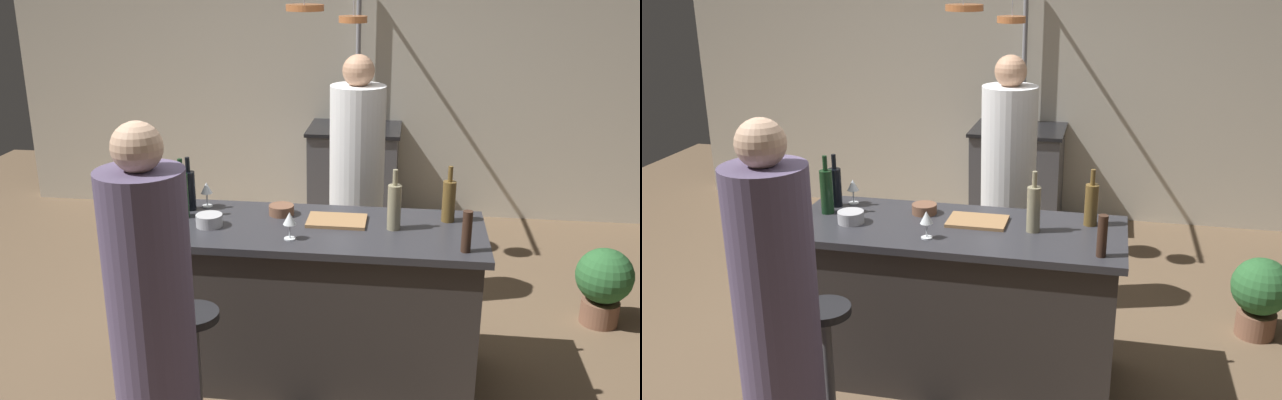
{
  "view_description": "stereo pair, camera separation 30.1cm",
  "coord_description": "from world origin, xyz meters",
  "views": [
    {
      "loc": [
        0.47,
        -3.42,
        2.23
      ],
      "look_at": [
        0.0,
        0.15,
        1.0
      ],
      "focal_mm": 38.76,
      "sensor_mm": 36.0,
      "label": 1
    },
    {
      "loc": [
        0.77,
        -3.37,
        2.23
      ],
      "look_at": [
        0.0,
        0.15,
        1.0
      ],
      "focal_mm": 38.76,
      "sensor_mm": 36.0,
      "label": 2
    }
  ],
  "objects": [
    {
      "name": "ground_plane",
      "position": [
        0.0,
        0.0,
        0.0
      ],
      "size": [
        9.0,
        9.0,
        0.0
      ],
      "primitive_type": "plane",
      "color": "brown"
    },
    {
      "name": "back_wall",
      "position": [
        0.0,
        2.85,
        1.3
      ],
      "size": [
        6.4,
        0.16,
        2.6
      ],
      "primitive_type": "cube",
      "color": "beige",
      "rests_on": "ground_plane"
    },
    {
      "name": "kitchen_island",
      "position": [
        0.0,
        0.0,
        0.45
      ],
      "size": [
        1.8,
        0.72,
        0.9
      ],
      "color": "#332D2B",
      "rests_on": "ground_plane"
    },
    {
      "name": "stove_range",
      "position": [
        0.0,
        2.45,
        0.45
      ],
      "size": [
        0.8,
        0.64,
        0.89
      ],
      "color": "#47474C",
      "rests_on": "ground_plane"
    },
    {
      "name": "chef",
      "position": [
        0.14,
        0.93,
        0.79
      ],
      "size": [
        0.36,
        0.36,
        1.7
      ],
      "color": "white",
      "rests_on": "ground_plane"
    },
    {
      "name": "bar_stool_left",
      "position": [
        -0.51,
        -0.62,
        0.38
      ],
      "size": [
        0.28,
        0.28,
        0.68
      ],
      "color": "#4C4C51",
      "rests_on": "ground_plane"
    },
    {
      "name": "guest_left",
      "position": [
        -0.55,
        -0.99,
        0.78
      ],
      "size": [
        0.35,
        0.35,
        1.67
      ],
      "color": "#594C6B",
      "rests_on": "ground_plane"
    },
    {
      "name": "overhead_pot_rack",
      "position": [
        -0.08,
        2.07,
        1.63
      ],
      "size": [
        0.59,
        1.3,
        2.17
      ],
      "color": "gray",
      "rests_on": "ground_plane"
    },
    {
      "name": "potted_plant",
      "position": [
        1.75,
        0.81,
        0.3
      ],
      "size": [
        0.36,
        0.36,
        0.52
      ],
      "color": "brown",
      "rests_on": "ground_plane"
    },
    {
      "name": "cutting_board",
      "position": [
        0.1,
        0.08,
        0.91
      ],
      "size": [
        0.32,
        0.22,
        0.02
      ],
      "primitive_type": "cube",
      "color": "#997047",
      "rests_on": "kitchen_island"
    },
    {
      "name": "pepper_mill",
      "position": [
        0.77,
        -0.24,
        1.01
      ],
      "size": [
        0.05,
        0.05,
        0.21
      ],
      "primitive_type": "cylinder",
      "color": "#382319",
      "rests_on": "kitchen_island"
    },
    {
      "name": "wine_bottle_red",
      "position": [
        -0.76,
        0.06,
        1.03
      ],
      "size": [
        0.07,
        0.07,
        0.33
      ],
      "color": "#143319",
      "rests_on": "kitchen_island"
    },
    {
      "name": "wine_bottle_amber",
      "position": [
        0.7,
        0.18,
        1.02
      ],
      "size": [
        0.07,
        0.07,
        0.31
      ],
      "color": "brown",
      "rests_on": "kitchen_island"
    },
    {
      "name": "wine_bottle_dark",
      "position": [
        -0.75,
        0.18,
        1.02
      ],
      "size": [
        0.07,
        0.07,
        0.31
      ],
      "color": "black",
      "rests_on": "kitchen_island"
    },
    {
      "name": "wine_bottle_white",
      "position": [
        0.41,
        0.02,
        1.03
      ],
      "size": [
        0.07,
        0.07,
        0.33
      ],
      "color": "gray",
      "rests_on": "kitchen_island"
    },
    {
      "name": "wine_glass_near_right_guest",
      "position": [
        -0.67,
        0.24,
        1.01
      ],
      "size": [
        0.07,
        0.07,
        0.15
      ],
      "color": "silver",
      "rests_on": "kitchen_island"
    },
    {
      "name": "wine_glass_by_chef",
      "position": [
        -0.11,
        -0.19,
        1.01
      ],
      "size": [
        0.07,
        0.07,
        0.15
      ],
      "color": "silver",
      "rests_on": "kitchen_island"
    },
    {
      "name": "mixing_bowl_wooden",
      "position": [
        -0.22,
        0.16,
        0.93
      ],
      "size": [
        0.14,
        0.14,
        0.06
      ],
      "primitive_type": "cylinder",
      "color": "brown",
      "rests_on": "kitchen_island"
    },
    {
      "name": "mixing_bowl_steel",
      "position": [
        -0.57,
        -0.07,
        0.93
      ],
      "size": [
        0.14,
        0.14,
        0.07
      ],
      "primitive_type": "cylinder",
      "color": "#B7B7BC",
      "rests_on": "kitchen_island"
    }
  ]
}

